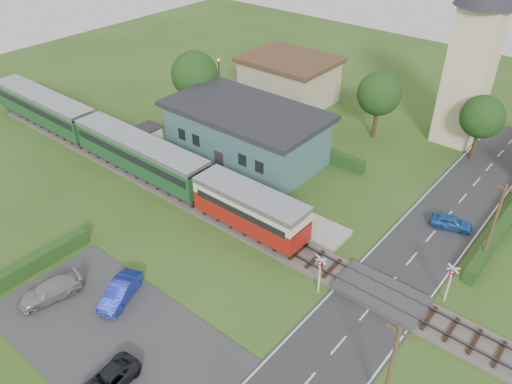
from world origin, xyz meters
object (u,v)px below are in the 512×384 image
Objects in this scene: equipment_hut at (149,138)px; church_tower at (476,46)px; car_on_road at (451,222)px; pedestrian_near at (242,189)px; car_park_silver at (50,291)px; pedestrian_far at (158,147)px; train at (119,144)px; car_park_dark at (108,381)px; house_west at (289,79)px; crossing_signal_far at (451,278)px; crossing_signal_near at (320,269)px; station_building at (246,132)px; car_park_blue at (120,291)px.

church_tower is (23.00, 22.80, 8.48)m from equipment_hut.
car_on_road is 17.62m from pedestrian_near.
pedestrian_far reaches higher than car_park_silver.
pedestrian_near is at bearing -2.92° from equipment_hut.
train is 3.77m from pedestrian_far.
car_park_dark is at bearing -94.88° from church_tower.
house_west reaches higher than car_on_road.
crossing_signal_far is 8.81m from car_on_road.
crossing_signal_far is 30.20m from pedestrian_far.
pedestrian_near reaches higher than car_on_road.
equipment_hut is 0.24× the size of house_west.
church_tower is 5.37× the size of crossing_signal_near.
station_building is at bearing 145.19° from crossing_signal_near.
church_tower is at bearing 54.97° from car_park_blue.
equipment_hut is 1.60× the size of pedestrian_far.
crossing_signal_near is (21.40, -25.41, -0.65)m from house_west.
pedestrian_far is (-21.58, -22.96, -8.98)m from church_tower.
pedestrian_near is (-11.29, 4.94, -0.74)m from crossing_signal_near.
crossing_signal_far is (32.21, 2.39, -0.04)m from train.
church_tower is 4.49× the size of car_park_dark.
car_park_blue is at bearing 128.73° from car_on_road.
car_park_blue reaches higher than car_park_silver.
car_park_dark is (-3.63, -42.48, -9.60)m from church_tower.
crossing_signal_far is 22.54m from car_park_dark.
church_tower reaches higher than house_west.
pedestrian_far reaches higher than car_park_dark.
crossing_signal_far is at bearing -35.77° from house_west.
church_tower is 4.11× the size of car_park_silver.
car_park_silver is at bearing -107.09° from church_tower.
crossing_signal_near is at bearing -5.50° from train.
car_on_road is (25.76, -12.41, -2.17)m from house_west.
station_building is 4.79× the size of car_on_road.
house_west is 3.23× the size of car_on_road.
house_west is 35.26m from crossing_signal_far.
church_tower reaches higher than crossing_signal_near.
car_park_dark is at bearing 84.05° from pedestrian_near.
church_tower reaches higher than car_park_blue.
car_park_silver is at bearing 125.85° from car_on_road.
pedestrian_near is (10.11, -20.47, -1.39)m from house_west.
equipment_hut is at bearing -27.11° from pedestrian_near.
train reaches higher than equipment_hut.
crossing_signal_far is 0.84× the size of car_park_dark.
church_tower is at bearing 80.92° from car_park_dark.
church_tower reaches higher than car_park_silver.
house_west reaches higher than car_park_silver.
church_tower is 39.79m from car_park_blue.
station_building reaches higher than pedestrian_near.
house_west is 2.52× the size of car_park_silver.
car_park_dark is 20.03m from pedestrian_near.
equipment_hut reaches higher than car_park_blue.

